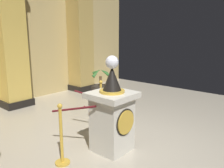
{
  "coord_description": "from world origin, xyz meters",
  "views": [
    {
      "loc": [
        -3.07,
        -2.41,
        2.05
      ],
      "look_at": [
        -0.16,
        0.11,
        1.21
      ],
      "focal_mm": 37.23,
      "sensor_mm": 36.0,
      "label": 1
    }
  ],
  "objects": [
    {
      "name": "velvet_rope",
      "position": [
        -0.25,
        0.72,
        0.79
      ],
      "size": [
        1.13,
        1.11,
        0.22
      ],
      "color": "#591419"
    },
    {
      "name": "ground_plane",
      "position": [
        0.0,
        0.0,
        0.0
      ],
      "size": [
        10.32,
        10.32,
        0.0
      ],
      "primitive_type": "plane",
      "color": "#B2A893"
    },
    {
      "name": "column_right",
      "position": [
        2.57,
        3.96,
        1.98
      ],
      "size": [
        0.81,
        0.81,
        3.99
      ],
      "color": "black",
      "rests_on": "ground_plane"
    },
    {
      "name": "back_wall",
      "position": [
        0.0,
        4.39,
        2.08
      ],
      "size": [
        10.32,
        0.16,
        4.16
      ],
      "primitive_type": "cube",
      "color": "tan",
      "rests_on": "ground_plane"
    },
    {
      "name": "stanchion_near",
      "position": [
        0.53,
        1.03,
        0.37
      ],
      "size": [
        0.24,
        0.24,
        1.05
      ],
      "color": "gold",
      "rests_on": "ground_plane"
    },
    {
      "name": "potted_palm_right",
      "position": [
        2.05,
        2.5,
        0.29
      ],
      "size": [
        0.67,
        0.67,
        1.03
      ],
      "color": "#2D2823",
      "rests_on": "ground_plane"
    },
    {
      "name": "column_centre_rear",
      "position": [
        0.0,
        3.96,
        1.98
      ],
      "size": [
        0.82,
        0.82,
        3.99
      ],
      "color": "black",
      "rests_on": "ground_plane"
    },
    {
      "name": "stanchion_far",
      "position": [
        -1.03,
        0.41,
        0.35
      ],
      "size": [
        0.24,
        0.24,
        1.01
      ],
      "color": "gold",
      "rests_on": "ground_plane"
    },
    {
      "name": "pedestal_clock",
      "position": [
        -0.16,
        0.1,
        0.66
      ],
      "size": [
        0.72,
        0.72,
        1.7
      ],
      "color": "beige",
      "rests_on": "ground_plane"
    }
  ]
}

